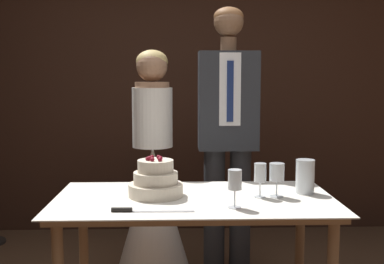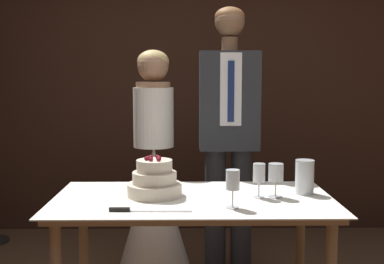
% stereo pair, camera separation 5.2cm
% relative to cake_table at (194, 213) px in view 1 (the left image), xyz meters
% --- Properties ---
extents(wall_back, '(4.51, 0.12, 2.86)m').
position_rel_cake_table_xyz_m(wall_back, '(-0.10, 1.90, 0.75)').
color(wall_back, '#382116').
rests_on(wall_back, ground_plane).
extents(cake_table, '(1.50, 0.80, 0.76)m').
position_rel_cake_table_xyz_m(cake_table, '(0.00, 0.00, 0.00)').
color(cake_table, brown).
rests_on(cake_table, ground_plane).
extents(tiered_cake, '(0.30, 0.30, 0.22)m').
position_rel_cake_table_xyz_m(tiered_cake, '(-0.21, 0.04, 0.17)').
color(tiered_cake, beige).
rests_on(tiered_cake, cake_table).
extents(cake_knife, '(0.40, 0.03, 0.02)m').
position_rel_cake_table_xyz_m(cake_knife, '(-0.29, -0.27, 0.09)').
color(cake_knife, silver).
rests_on(cake_knife, cake_table).
extents(wine_glass_near, '(0.07, 0.07, 0.19)m').
position_rel_cake_table_xyz_m(wine_glass_near, '(0.19, -0.21, 0.22)').
color(wine_glass_near, silver).
rests_on(wine_glass_near, cake_table).
extents(wine_glass_middle, '(0.06, 0.06, 0.19)m').
position_rel_cake_table_xyz_m(wine_glass_middle, '(0.35, -0.00, 0.21)').
color(wine_glass_middle, silver).
rests_on(wine_glass_middle, cake_table).
extents(wine_glass_far, '(0.08, 0.08, 0.18)m').
position_rel_cake_table_xyz_m(wine_glass_far, '(0.44, 0.00, 0.21)').
color(wine_glass_far, silver).
rests_on(wine_glass_far, cake_table).
extents(hurricane_candle, '(0.10, 0.10, 0.19)m').
position_rel_cake_table_xyz_m(hurricane_candle, '(0.62, 0.08, 0.17)').
color(hurricane_candle, silver).
rests_on(hurricane_candle, cake_table).
extents(bride, '(0.54, 0.54, 1.59)m').
position_rel_cake_table_xyz_m(bride, '(-0.26, 0.81, -0.09)').
color(bride, white).
rests_on(bride, ground_plane).
extents(groom, '(0.41, 0.25, 1.88)m').
position_rel_cake_table_xyz_m(groom, '(0.26, 0.81, 0.37)').
color(groom, '#282B30').
rests_on(groom, ground_plane).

